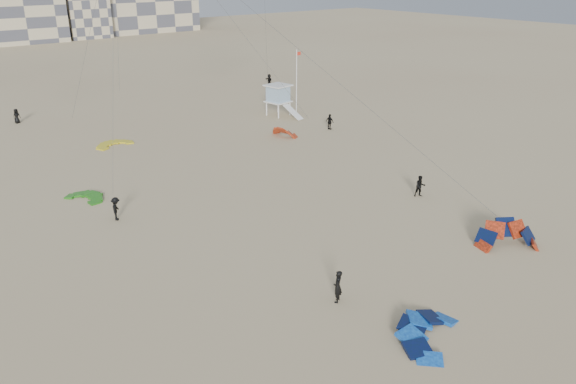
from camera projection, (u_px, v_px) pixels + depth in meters
ground at (371, 308)px, 30.05m from camera, size 320.00×320.00×0.00m
kite_ground_blue at (428, 336)px, 27.74m from camera, size 5.74×5.85×2.11m
kite_ground_orange at (507, 246)px, 36.64m from camera, size 5.73×5.70×4.13m
kite_ground_green at (86, 199)px, 44.04m from camera, size 4.11×4.01×0.76m
kite_ground_red_far at (284, 136)px, 60.09m from camera, size 3.48×3.38×2.91m
kite_ground_yellow at (114, 145)px, 57.04m from camera, size 3.81×3.98×0.60m
kitesurfer_main at (338, 287)px, 30.28m from camera, size 0.82×0.76×1.87m
kitesurfer_b at (420, 186)px, 44.19m from camera, size 1.05×0.99×1.72m
kitesurfer_c at (116, 209)px, 40.09m from camera, size 1.12×1.29×1.73m
kitesurfer_d at (330, 122)px, 62.20m from camera, size 0.57×1.07×1.74m
kitesurfer_e at (17, 116)px, 64.73m from camera, size 0.95×0.77×1.68m
kitesurfer_f at (269, 80)px, 84.53m from camera, size 0.72×1.72×1.80m
lifeguard_tower_near at (278, 100)px, 67.69m from camera, size 3.00×5.30×3.73m
flagpole at (297, 82)px, 66.26m from camera, size 0.65×0.10×7.95m
condo_east at (143, 1)px, 151.43m from camera, size 26.00×14.00×16.00m
condo_fill_right at (84, 17)px, 139.24m from camera, size 10.00×10.00×10.00m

